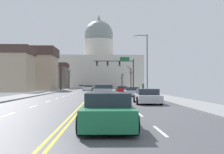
# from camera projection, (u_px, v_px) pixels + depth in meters

# --- Properties ---
(ground) EXTENTS (20.00, 180.00, 0.20)m
(ground) POSITION_uv_depth(u_px,v_px,m) (92.00, 95.00, 38.60)
(ground) COLOR #4B4B51
(signal_gantry) EXTENTS (7.91, 0.41, 6.75)m
(signal_gantry) POSITION_uv_depth(u_px,v_px,m) (119.00, 67.00, 53.47)
(signal_gantry) COLOR #28282D
(signal_gantry) RESTS_ON ground
(street_lamp_right) EXTENTS (2.09, 0.24, 8.89)m
(street_lamp_right) POSITION_uv_depth(u_px,v_px,m) (146.00, 59.00, 40.70)
(street_lamp_right) COLOR #333338
(street_lamp_right) RESTS_ON ground
(capitol_building) EXTENTS (34.50, 18.17, 29.80)m
(capitol_building) POSITION_uv_depth(u_px,v_px,m) (99.00, 64.00, 111.09)
(capitol_building) COLOR beige
(capitol_building) RESTS_ON ground
(sedan_near_00) EXTENTS (2.16, 4.35, 1.19)m
(sedan_near_00) POSITION_uv_depth(u_px,v_px,m) (122.00, 90.00, 48.96)
(sedan_near_00) COLOR #B71414
(sedan_near_00) RESTS_ON ground
(sedan_near_01) EXTENTS (2.15, 4.38, 1.20)m
(sedan_near_01) POSITION_uv_depth(u_px,v_px,m) (104.00, 91.00, 41.49)
(sedan_near_01) COLOR black
(sedan_near_01) RESTS_ON ground
(sedan_near_02) EXTENTS (2.22, 4.42, 1.20)m
(sedan_near_02) POSITION_uv_depth(u_px,v_px,m) (132.00, 92.00, 35.68)
(sedan_near_02) COLOR silver
(sedan_near_02) RESTS_ON ground
(pickup_truck_near_03) EXTENTS (2.50, 5.56, 1.51)m
(pickup_truck_near_03) POSITION_uv_depth(u_px,v_px,m) (104.00, 93.00, 29.05)
(pickup_truck_near_03) COLOR #ADB2B7
(pickup_truck_near_03) RESTS_ON ground
(sedan_near_04) EXTENTS (2.18, 4.72, 1.22)m
(sedan_near_04) POSITION_uv_depth(u_px,v_px,m) (147.00, 97.00, 22.51)
(sedan_near_04) COLOR silver
(sedan_near_04) RESTS_ON ground
(sedan_near_05) EXTENTS (2.16, 4.55, 1.19)m
(sedan_near_05) POSITION_uv_depth(u_px,v_px,m) (104.00, 102.00, 16.34)
(sedan_near_05) COLOR black
(sedan_near_05) RESTS_ON ground
(sedan_near_06) EXTENTS (2.08, 4.45, 1.31)m
(sedan_near_06) POSITION_uv_depth(u_px,v_px,m) (108.00, 112.00, 10.11)
(sedan_near_06) COLOR #1E7247
(sedan_near_06) RESTS_ON ground
(sedan_oncoming_00) EXTENTS (2.14, 4.65, 1.28)m
(sedan_oncoming_00) POSITION_uv_depth(u_px,v_px,m) (88.00, 88.00, 63.09)
(sedan_oncoming_00) COLOR silver
(sedan_oncoming_00) RESTS_ON ground
(sedan_oncoming_01) EXTENTS (1.99, 4.46, 1.15)m
(sedan_oncoming_01) POSITION_uv_depth(u_px,v_px,m) (90.00, 88.00, 74.61)
(sedan_oncoming_01) COLOR silver
(sedan_oncoming_01) RESTS_ON ground
(sedan_oncoming_02) EXTENTS (2.05, 4.55, 1.24)m
(sedan_oncoming_02) POSITION_uv_depth(u_px,v_px,m) (81.00, 87.00, 88.32)
(sedan_oncoming_02) COLOR silver
(sedan_oncoming_02) RESTS_ON ground
(flank_building_00) EXTENTS (9.10, 9.63, 6.68)m
(flank_building_00) POSITION_uv_depth(u_px,v_px,m) (40.00, 77.00, 75.86)
(flank_building_00) COLOR #B2A38E
(flank_building_00) RESTS_ON ground
(flank_building_02) EXTENTS (12.66, 9.19, 10.23)m
(flank_building_02) POSITION_uv_depth(u_px,v_px,m) (30.00, 69.00, 65.27)
(flank_building_02) COLOR tan
(flank_building_02) RESTS_ON ground
(flank_building_03) EXTENTS (14.48, 7.86, 8.21)m
(flank_building_03) POSITION_uv_depth(u_px,v_px,m) (45.00, 76.00, 87.38)
(flank_building_03) COLOR slate
(flank_building_03) RESTS_ON ground
(bare_tree_00) EXTENTS (1.62, 2.44, 5.98)m
(bare_tree_00) POSITION_uv_depth(u_px,v_px,m) (131.00, 78.00, 68.05)
(bare_tree_00) COLOR brown
(bare_tree_00) RESTS_ON ground
(bare_tree_01) EXTENTS (1.55, 1.88, 6.20)m
(bare_tree_01) POSITION_uv_depth(u_px,v_px,m) (61.00, 77.00, 64.66)
(bare_tree_01) COLOR #423328
(bare_tree_01) RESTS_ON ground
(bare_tree_02) EXTENTS (1.88, 1.17, 5.16)m
(bare_tree_02) POSITION_uv_depth(u_px,v_px,m) (122.00, 81.00, 92.76)
(bare_tree_02) COLOR #4C3D2D
(bare_tree_02) RESTS_ON ground
(bare_tree_03) EXTENTS (1.65, 2.70, 5.97)m
(bare_tree_03) POSITION_uv_depth(u_px,v_px,m) (69.00, 79.00, 81.61)
(bare_tree_03) COLOR brown
(bare_tree_03) RESTS_ON ground
(pedestrian_00) EXTENTS (0.35, 0.34, 1.68)m
(pedestrian_00) POSITION_uv_depth(u_px,v_px,m) (143.00, 87.00, 44.81)
(pedestrian_00) COLOR #33333D
(pedestrian_00) RESTS_ON ground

